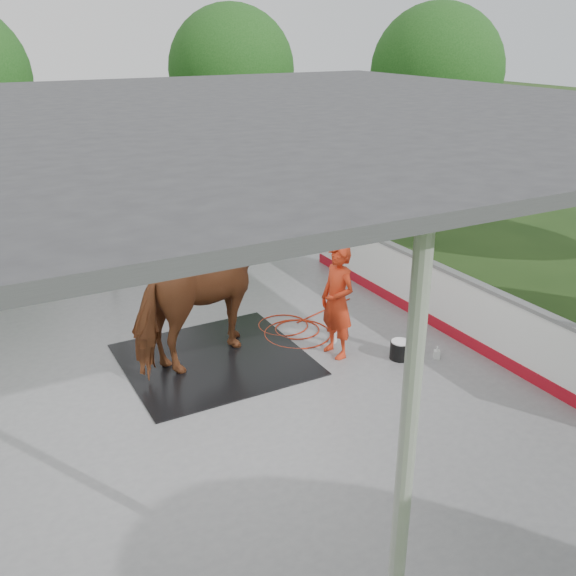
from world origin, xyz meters
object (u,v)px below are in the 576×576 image
wash_bucket (400,350)px  handler (337,301)px  dasher_board (441,300)px  horse (212,296)px

wash_bucket → handler: bearing=143.1°
dasher_board → handler: (-2.15, 0.03, 0.40)m
dasher_board → horse: size_ratio=3.07×
dasher_board → handler: handler is taller
horse → wash_bucket: 3.14m
handler → wash_bucket: (0.83, -0.62, -0.78)m
dasher_board → handler: 2.19m
dasher_board → wash_bucket: (-1.33, -0.59, -0.38)m
dasher_board → wash_bucket: bearing=-156.0°
horse → wash_bucket: (2.65, -1.38, -0.96)m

